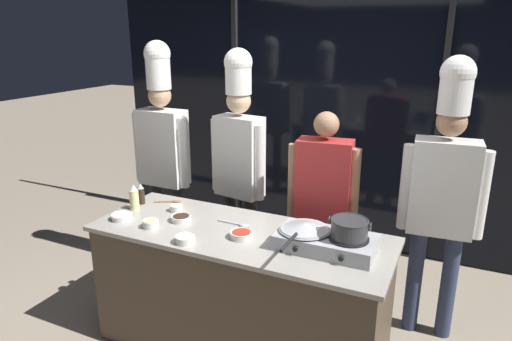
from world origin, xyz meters
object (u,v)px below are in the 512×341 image
Objects in this scene: prep_bowl_ginger at (151,223)px; person_guest at (323,195)px; serving_spoon_slotted at (240,224)px; prep_bowl_chili_flakes at (241,234)px; squeeze_bottle_oil at (134,198)px; chef_head at (162,142)px; prep_bowl_garlic at (185,239)px; prep_bowl_rice at (122,216)px; chef_sous at (239,150)px; portable_stove at (326,242)px; prep_bowl_soy_glaze at (181,218)px; prep_bowl_noodles at (176,208)px; stock_pot at (349,228)px; serving_spoon_solid at (173,201)px; squeeze_bottle_soy at (141,194)px; frying_pan at (305,226)px; chef_line at (444,183)px.

prep_bowl_ginger is 1.26m from person_guest.
prep_bowl_chili_flakes is at bearing -59.71° from serving_spoon_slotted.
squeeze_bottle_oil is at bearing -175.47° from serving_spoon_slotted.
serving_spoon_slotted is at bearing 149.17° from chef_head.
prep_bowl_garlic is (0.64, -0.31, -0.06)m from squeeze_bottle_oil.
chef_sous reaches higher than prep_bowl_rice.
prep_bowl_rice reaches higher than serving_spoon_slotted.
prep_bowl_ginger is 0.87× the size of prep_bowl_garlic.
prep_bowl_chili_flakes is (0.62, 0.11, -0.01)m from prep_bowl_ginger.
portable_stove is at bearing 9.22° from prep_bowl_ginger.
chef_head is (-0.70, 0.76, 0.29)m from prep_bowl_soy_glaze.
prep_bowl_noodles is 0.66m from prep_bowl_chili_flakes.
prep_bowl_ginger is 0.59m from serving_spoon_slotted.
chef_sous is at bearing 145.12° from stock_pot.
serving_spoon_slotted and serving_spoon_solid have the same top height.
prep_bowl_noodles is 0.61× the size of prep_bowl_chili_flakes.
squeeze_bottle_soy is 0.85m from chef_sous.
stock_pot is 2.29× the size of prep_bowl_ginger.
person_guest is (1.23, 0.65, -0.01)m from squeeze_bottle_oil.
stock_pot is 1.45m from serving_spoon_solid.
frying_pan is 0.69m from person_guest.
chef_head is 2.31m from chef_line.
prep_bowl_rice is (-1.28, -0.16, -0.10)m from frying_pan.
prep_bowl_soy_glaze is 0.94× the size of prep_bowl_chili_flakes.
squeeze_bottle_oil is at bearing 110.34° from chef_head.
squeeze_bottle_soy is at bearing 174.80° from portable_stove.
chef_head is at bearing 156.40° from portable_stove.
prep_bowl_garlic is at bearing -25.58° from squeeze_bottle_oil.
person_guest is at bearing 28.00° from squeeze_bottle_oil.
chef_sous is (0.17, 0.96, 0.29)m from prep_bowl_ginger.
frying_pan is 1.36m from squeeze_bottle_soy.
portable_stove is 1.31m from serving_spoon_solid.
portable_stove is at bearing 7.72° from prep_bowl_chili_flakes.
squeeze_bottle_oil reaches higher than prep_bowl_garlic.
prep_bowl_rice is at bearing -106.85° from serving_spoon_solid.
prep_bowl_soy_glaze is at bearing 128.28° from prep_bowl_garlic.
chef_head is at bearing 131.93° from prep_bowl_noodles.
chef_line is at bearing 16.37° from squeeze_bottle_soy.
portable_stove is 5.48× the size of prep_bowl_ginger.
squeeze_bottle_soy is 2.16m from chef_line.
prep_bowl_garlic reaches higher than prep_bowl_soy_glaze.
serving_spoon_slotted is 0.71m from person_guest.
stock_pot is at bearing -10.21° from serving_spoon_solid.
frying_pan is at bearing -178.95° from stock_pot.
person_guest is 0.84m from chef_line.
squeeze_bottle_soy reaches higher than portable_stove.
chef_line is at bearing 24.46° from prep_bowl_rice.
squeeze_bottle_soy reaches higher than prep_bowl_soy_glaze.
frying_pan is at bearing -12.78° from serving_spoon_solid.
prep_bowl_noodles is 0.06× the size of person_guest.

